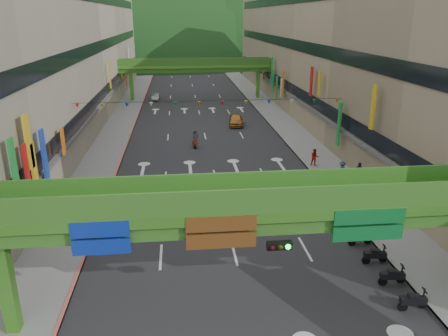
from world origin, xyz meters
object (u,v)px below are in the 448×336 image
scooter_rider_near (189,204)px  overpass_near (275,224)px  pedestrian_red (315,159)px  car_yellow (236,120)px  scooter_rider_mid (196,197)px  car_silver (156,97)px

scooter_rider_near → overpass_near: bearing=-74.1°
scooter_rider_near → pedestrian_red: size_ratio=1.18×
scooter_rider_near → pedestrian_red: (12.37, 9.72, -0.07)m
car_yellow → pedestrian_red: size_ratio=2.65×
scooter_rider_near → scooter_rider_mid: (0.50, 0.88, 0.21)m
overpass_near → scooter_rider_near: size_ratio=14.17×
car_silver → car_yellow: car_yellow is taller
car_yellow → car_silver: bearing=126.2°
car_yellow → scooter_rider_near: bearing=-98.0°
car_silver → car_yellow: bearing=-58.2°
car_silver → pedestrian_red: pedestrian_red is taller
car_silver → car_yellow: size_ratio=0.83×
overpass_near → scooter_rider_mid: (-3.00, 13.16, -4.09)m
overpass_near → scooter_rider_near: overpass_near is taller
scooter_rider_mid → car_yellow: size_ratio=0.48×
overpass_near → car_silver: overpass_near is taller
scooter_rider_mid → pedestrian_red: (11.87, 8.84, -0.28)m
car_silver → pedestrian_red: size_ratio=2.20×
overpass_near → scooter_rider_mid: 14.10m
scooter_rider_mid → car_silver: bearing=96.0°
car_silver → car_yellow: 23.09m
car_silver → overpass_near: bearing=-80.4°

